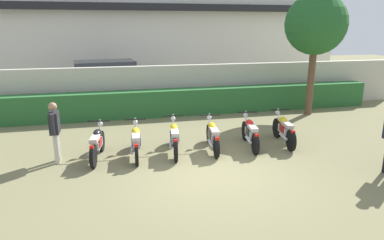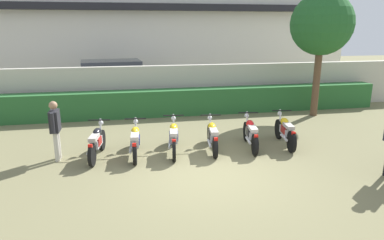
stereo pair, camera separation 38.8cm
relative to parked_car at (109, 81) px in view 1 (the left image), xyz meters
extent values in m
plane|color=olive|center=(2.28, -9.33, -0.94)|extent=(60.00, 60.00, 0.00)
cube|color=silver|center=(2.28, 5.75, 3.09)|extent=(22.83, 6.00, 8.05)
cube|color=black|center=(2.28, 2.50, 3.49)|extent=(19.18, 0.50, 0.36)
cube|color=#BCB7A8|center=(2.28, -2.74, 0.02)|extent=(21.69, 0.30, 1.91)
cube|color=#28602D|center=(2.28, -3.44, -0.42)|extent=(17.35, 0.70, 1.03)
cube|color=silver|center=(0.05, 0.00, -0.20)|extent=(4.66, 2.27, 1.00)
cube|color=#2D333D|center=(-0.15, -0.01, 0.63)|extent=(2.85, 1.95, 0.65)
cylinder|color=black|center=(1.53, 1.08, -0.60)|extent=(0.70, 0.28, 0.68)
cylinder|color=black|center=(1.71, -0.77, -0.60)|extent=(0.70, 0.28, 0.68)
cylinder|color=black|center=(-1.61, 0.78, -0.60)|extent=(0.70, 0.28, 0.68)
cylinder|color=black|center=(-1.43, -1.07, -0.60)|extent=(0.70, 0.28, 0.68)
cylinder|color=brown|center=(7.78, -4.58, 0.42)|extent=(0.27, 0.27, 2.71)
sphere|color=#235B28|center=(7.78, -4.58, 2.59)|extent=(2.33, 2.33, 2.33)
cylinder|color=black|center=(-0.31, -7.06, -0.64)|extent=(0.18, 0.60, 0.59)
cylinder|color=black|center=(-0.49, -8.25, -0.64)|extent=(0.18, 0.60, 0.59)
cube|color=silver|center=(-0.40, -7.70, -0.49)|extent=(0.29, 0.62, 0.22)
ellipsoid|color=black|center=(-0.38, -7.54, -0.26)|extent=(0.28, 0.47, 0.22)
cube|color=#B2ADA3|center=(-0.44, -7.93, -0.28)|extent=(0.28, 0.54, 0.10)
cube|color=red|center=(-0.50, -8.35, -0.36)|extent=(0.11, 0.09, 0.08)
cylinder|color=silver|center=(-0.32, -7.14, -0.32)|extent=(0.08, 0.23, 0.65)
cylinder|color=black|center=(-0.33, -7.23, 0.00)|extent=(0.60, 0.13, 0.04)
sphere|color=silver|center=(-0.30, -7.04, -0.14)|extent=(0.14, 0.14, 0.14)
cylinder|color=silver|center=(-0.56, -7.93, -0.62)|extent=(0.15, 0.55, 0.07)
cube|color=#A51414|center=(-0.41, -7.75, -0.44)|extent=(0.29, 0.39, 0.20)
cylinder|color=black|center=(0.67, -7.05, -0.66)|extent=(0.13, 0.57, 0.56)
cylinder|color=black|center=(0.58, -8.34, -0.66)|extent=(0.13, 0.57, 0.56)
cube|color=silver|center=(0.62, -7.75, -0.51)|extent=(0.24, 0.61, 0.22)
ellipsoid|color=yellow|center=(0.64, -7.58, -0.28)|extent=(0.25, 0.45, 0.22)
cube|color=beige|center=(0.61, -7.98, -0.30)|extent=(0.24, 0.53, 0.10)
cube|color=red|center=(0.57, -8.44, -0.38)|extent=(0.11, 0.09, 0.08)
cylinder|color=silver|center=(0.67, -7.14, -0.34)|extent=(0.07, 0.23, 0.65)
cylinder|color=black|center=(0.66, -7.23, -0.02)|extent=(0.60, 0.08, 0.04)
sphere|color=silver|center=(0.67, -7.03, -0.16)|extent=(0.14, 0.14, 0.14)
cylinder|color=silver|center=(0.49, -7.99, -0.64)|extent=(0.11, 0.55, 0.07)
cube|color=navy|center=(0.62, -7.80, -0.46)|extent=(0.26, 0.38, 0.20)
cylinder|color=black|center=(1.78, -7.00, -0.63)|extent=(0.17, 0.62, 0.61)
cylinder|color=black|center=(1.60, -8.31, -0.63)|extent=(0.17, 0.62, 0.61)
cube|color=silver|center=(1.69, -7.70, -0.48)|extent=(0.28, 0.62, 0.22)
ellipsoid|color=yellow|center=(1.71, -7.54, -0.25)|extent=(0.28, 0.47, 0.22)
cube|color=beige|center=(1.66, -7.93, -0.27)|extent=(0.27, 0.54, 0.10)
cube|color=red|center=(1.59, -8.41, -0.35)|extent=(0.11, 0.09, 0.08)
cylinder|color=silver|center=(1.77, -7.09, -0.31)|extent=(0.08, 0.23, 0.65)
cylinder|color=black|center=(1.76, -7.18, 0.01)|extent=(0.60, 0.12, 0.04)
sphere|color=silver|center=(1.79, -6.98, -0.13)|extent=(0.14, 0.14, 0.14)
cylinder|color=silver|center=(1.53, -7.94, -0.61)|extent=(0.14, 0.55, 0.07)
cube|color=navy|center=(1.68, -7.75, -0.43)|extent=(0.29, 0.39, 0.20)
cylinder|color=black|center=(2.88, -7.07, -0.65)|extent=(0.16, 0.57, 0.57)
cylinder|color=black|center=(2.72, -8.31, -0.65)|extent=(0.16, 0.57, 0.57)
cube|color=silver|center=(2.79, -7.74, -0.50)|extent=(0.27, 0.62, 0.22)
ellipsoid|color=yellow|center=(2.82, -7.57, -0.27)|extent=(0.27, 0.46, 0.22)
cube|color=#B2ADA3|center=(2.77, -7.96, -0.29)|extent=(0.26, 0.54, 0.10)
cube|color=red|center=(2.71, -8.41, -0.37)|extent=(0.11, 0.09, 0.08)
cylinder|color=silver|center=(2.87, -7.15, -0.33)|extent=(0.08, 0.23, 0.65)
cylinder|color=black|center=(2.86, -7.24, -0.01)|extent=(0.60, 0.11, 0.04)
sphere|color=silver|center=(2.88, -7.05, -0.15)|extent=(0.14, 0.14, 0.14)
cylinder|color=silver|center=(2.64, -7.97, -0.63)|extent=(0.14, 0.55, 0.07)
cube|color=black|center=(2.79, -7.79, -0.45)|extent=(0.28, 0.39, 0.20)
cylinder|color=black|center=(4.05, -7.06, -0.64)|extent=(0.18, 0.60, 0.59)
cylinder|color=black|center=(3.85, -8.32, -0.64)|extent=(0.18, 0.60, 0.59)
cube|color=silver|center=(3.94, -7.74, -0.49)|extent=(0.29, 0.62, 0.22)
ellipsoid|color=red|center=(3.97, -7.57, -0.26)|extent=(0.29, 0.47, 0.22)
cube|color=beige|center=(3.90, -7.97, -0.28)|extent=(0.28, 0.55, 0.10)
cube|color=red|center=(3.83, -8.42, -0.36)|extent=(0.11, 0.09, 0.08)
cylinder|color=silver|center=(4.03, -7.15, -0.32)|extent=(0.09, 0.23, 0.65)
cylinder|color=black|center=(4.02, -7.24, 0.00)|extent=(0.60, 0.13, 0.04)
sphere|color=silver|center=(4.05, -7.04, -0.14)|extent=(0.14, 0.14, 0.14)
cylinder|color=silver|center=(3.78, -7.97, -0.62)|extent=(0.16, 0.55, 0.07)
cube|color=black|center=(3.93, -7.79, -0.44)|extent=(0.29, 0.39, 0.20)
cylinder|color=black|center=(5.13, -7.07, -0.63)|extent=(0.18, 0.63, 0.62)
cylinder|color=black|center=(4.94, -8.31, -0.63)|extent=(0.18, 0.63, 0.62)
cube|color=silver|center=(5.03, -7.74, -0.48)|extent=(0.29, 0.62, 0.22)
ellipsoid|color=yellow|center=(5.05, -7.57, -0.25)|extent=(0.28, 0.47, 0.22)
cube|color=#B2ADA3|center=(4.99, -7.97, -0.27)|extent=(0.27, 0.54, 0.10)
cube|color=red|center=(4.93, -8.41, -0.35)|extent=(0.11, 0.09, 0.08)
cylinder|color=silver|center=(5.11, -7.16, -0.31)|extent=(0.08, 0.23, 0.65)
cylinder|color=black|center=(5.10, -7.25, 0.01)|extent=(0.60, 0.12, 0.04)
sphere|color=silver|center=(5.13, -7.05, -0.13)|extent=(0.14, 0.14, 0.14)
cylinder|color=silver|center=(4.87, -7.97, -0.61)|extent=(0.15, 0.55, 0.07)
cube|color=#A51414|center=(5.02, -7.79, -0.43)|extent=(0.29, 0.39, 0.20)
cylinder|color=beige|center=(-1.42, -7.52, -0.54)|extent=(0.13, 0.13, 0.79)
cylinder|color=beige|center=(-1.42, -7.73, -0.54)|extent=(0.13, 0.13, 0.79)
cube|color=#232328|center=(-1.42, -7.63, 0.13)|extent=(0.22, 0.46, 0.56)
cylinder|color=#232328|center=(-1.42, -7.35, 0.15)|extent=(0.09, 0.09, 0.53)
cylinder|color=#232328|center=(-1.42, -7.91, 0.15)|extent=(0.09, 0.09, 0.53)
sphere|color=#9E7556|center=(-1.42, -7.63, 0.55)|extent=(0.21, 0.21, 0.21)
camera|label=1|loc=(0.02, -16.74, 2.52)|focal=32.45mm
camera|label=2|loc=(0.40, -16.82, 2.52)|focal=32.45mm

